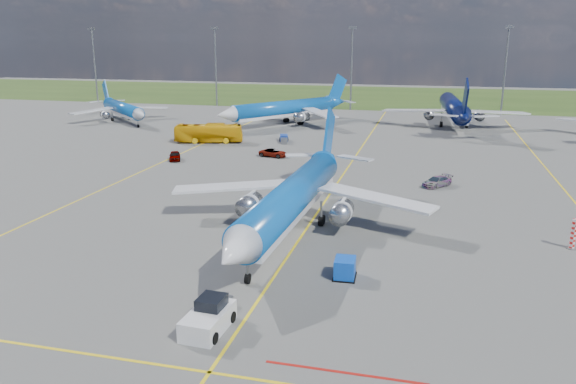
% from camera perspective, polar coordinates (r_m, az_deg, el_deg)
% --- Properties ---
extents(ground, '(400.00, 400.00, 0.00)m').
position_cam_1_polar(ground, '(53.02, 0.16, -6.30)').
color(ground, '#5A5A58').
rests_on(ground, ground).
extents(grass_strip, '(400.00, 80.00, 0.01)m').
position_cam_1_polar(grass_strip, '(199.11, 10.88, 9.48)').
color(grass_strip, '#2D4719').
rests_on(grass_strip, ground).
extents(taxiway_lines, '(60.25, 160.00, 0.02)m').
position_cam_1_polar(taxiway_lines, '(78.88, 5.19, 0.95)').
color(taxiway_lines, yellow).
rests_on(taxiway_lines, ground).
extents(floodlight_masts, '(202.20, 0.50, 22.70)m').
position_cam_1_polar(floodlight_masts, '(157.95, 13.85, 12.41)').
color(floodlight_masts, slate).
rests_on(floodlight_masts, ground).
extents(warning_post, '(0.50, 0.50, 3.00)m').
position_cam_1_polar(warning_post, '(60.30, 27.00, -3.82)').
color(warning_post, red).
rests_on(warning_post, ground).
extents(bg_jet_nw, '(42.08, 41.78, 8.82)m').
position_cam_1_polar(bg_jet_nw, '(142.66, -16.35, 6.88)').
color(bg_jet_nw, '#0C54AC').
rests_on(bg_jet_nw, ground).
extents(bg_jet_nnw, '(48.69, 51.17, 10.67)m').
position_cam_1_polar(bg_jet_nnw, '(131.74, -0.36, 6.84)').
color(bg_jet_nnw, '#0C54AC').
rests_on(bg_jet_nnw, ground).
extents(bg_jet_n, '(37.25, 47.18, 11.76)m').
position_cam_1_polar(bg_jet_n, '(136.55, 16.36, 6.53)').
color(bg_jet_n, '#070F3B').
rests_on(bg_jet_n, ground).
extents(main_airliner, '(32.44, 41.83, 10.69)m').
position_cam_1_polar(main_airliner, '(59.08, 0.45, -3.98)').
color(main_airliner, '#0C54AC').
rests_on(main_airliner, ground).
extents(pushback_tug, '(2.65, 6.53, 2.19)m').
position_cam_1_polar(pushback_tug, '(40.22, -8.04, -12.50)').
color(pushback_tug, silver).
rests_on(pushback_tug, ground).
extents(uld_container, '(1.79, 2.19, 1.69)m').
position_cam_1_polar(uld_container, '(47.98, 5.80, -7.70)').
color(uld_container, blue).
rests_on(uld_container, ground).
extents(apron_bus, '(13.42, 6.29, 3.64)m').
position_cam_1_polar(apron_bus, '(110.01, -8.06, 5.95)').
color(apron_bus, '#F0B40E').
rests_on(apron_bus, ground).
extents(service_car_a, '(3.35, 4.66, 1.47)m').
position_cam_1_polar(service_car_a, '(94.95, -11.43, 3.63)').
color(service_car_a, '#999999').
rests_on(service_car_a, ground).
extents(service_car_b, '(5.20, 3.07, 1.36)m').
position_cam_1_polar(service_car_b, '(95.71, -1.50, 3.99)').
color(service_car_b, '#999999').
rests_on(service_car_b, ground).
extents(service_car_c, '(4.58, 5.04, 1.41)m').
position_cam_1_polar(service_car_c, '(79.03, 14.88, 1.04)').
color(service_car_c, '#999999').
rests_on(service_car_c, ground).
extents(baggage_tug_c, '(2.76, 5.44, 1.18)m').
position_cam_1_polar(baggage_tug_c, '(109.87, -0.41, 5.41)').
color(baggage_tug_c, '#19399B').
rests_on(baggage_tug_c, ground).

